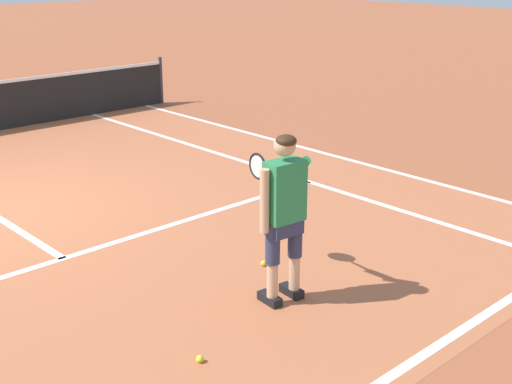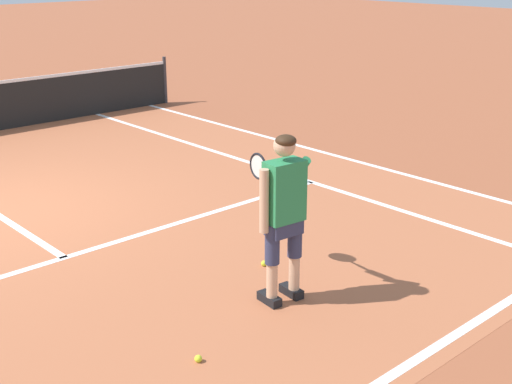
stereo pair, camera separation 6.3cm
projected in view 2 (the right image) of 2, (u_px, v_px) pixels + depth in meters
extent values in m
cube|color=#B2603D|center=(18.00, 228.00, 8.71)|extent=(10.98, 10.75, 0.00)
cube|color=white|center=(64.00, 258.00, 7.85)|extent=(8.23, 0.10, 0.01)
cube|color=white|center=(257.00, 165.00, 11.33)|extent=(0.10, 10.35, 0.01)
cube|color=white|center=(314.00, 150.00, 12.20)|extent=(0.10, 10.35, 0.01)
cylinder|color=#333338|center=(165.00, 80.00, 15.93)|extent=(0.08, 0.08, 1.07)
cube|color=black|center=(269.00, 299.00, 6.82)|extent=(0.14, 0.29, 0.09)
cube|color=black|center=(291.00, 291.00, 6.98)|extent=(0.14, 0.29, 0.09)
cylinder|color=tan|center=(272.00, 280.00, 6.72)|extent=(0.11, 0.11, 0.36)
cylinder|color=#2D3351|center=(272.00, 244.00, 6.59)|extent=(0.14, 0.14, 0.41)
cylinder|color=tan|center=(294.00, 273.00, 6.87)|extent=(0.11, 0.11, 0.36)
cylinder|color=#2D3351|center=(295.00, 237.00, 6.75)|extent=(0.14, 0.14, 0.41)
cube|color=#2D3351|center=(284.00, 225.00, 6.62)|extent=(0.36, 0.24, 0.20)
cube|color=#28844C|center=(284.00, 191.00, 6.51)|extent=(0.40, 0.26, 0.60)
cylinder|color=tan|center=(264.00, 201.00, 6.39)|extent=(0.09, 0.09, 0.62)
cylinder|color=#28844C|center=(300.00, 169.00, 6.67)|extent=(0.12, 0.27, 0.29)
cylinder|color=tan|center=(290.00, 177.00, 6.90)|extent=(0.11, 0.30, 0.14)
sphere|color=tan|center=(284.00, 146.00, 6.37)|extent=(0.21, 0.21, 0.21)
ellipsoid|color=#382314|center=(286.00, 141.00, 6.34)|extent=(0.22, 0.22, 0.12)
cylinder|color=#232326|center=(277.00, 174.00, 7.09)|extent=(0.05, 0.20, 0.03)
cylinder|color=black|center=(269.00, 170.00, 7.20)|extent=(0.03, 0.10, 0.02)
torus|color=black|center=(258.00, 166.00, 7.34)|extent=(0.06, 0.30, 0.30)
cylinder|color=silver|center=(258.00, 166.00, 7.34)|extent=(0.03, 0.25, 0.25)
sphere|color=#CCE02D|center=(198.00, 359.00, 5.83)|extent=(0.07, 0.07, 0.07)
sphere|color=#CCE02D|center=(264.00, 263.00, 7.64)|extent=(0.07, 0.07, 0.07)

